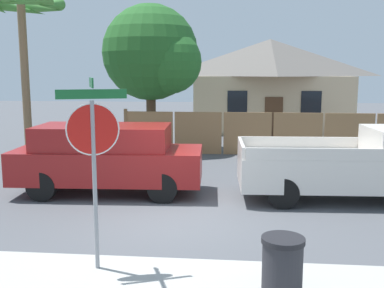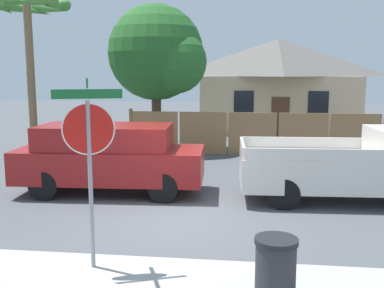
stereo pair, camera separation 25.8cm
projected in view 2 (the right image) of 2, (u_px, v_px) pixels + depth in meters
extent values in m
plane|color=#4C4F54|center=(173.00, 220.00, 9.87)|extent=(80.00, 80.00, 0.00)
cube|color=#997047|center=(155.00, 132.00, 18.08)|extent=(1.87, 0.06, 1.68)
cube|color=#997047|center=(203.00, 133.00, 17.84)|extent=(1.87, 0.06, 1.68)
cube|color=#997047|center=(252.00, 134.00, 17.61)|extent=(1.87, 0.06, 1.68)
cube|color=#997047|center=(303.00, 135.00, 17.38)|extent=(1.87, 0.06, 1.68)
cube|color=#997047|center=(355.00, 135.00, 17.14)|extent=(1.87, 0.06, 1.68)
cube|color=brown|center=(131.00, 131.00, 18.19)|extent=(0.12, 0.12, 1.78)
cube|color=beige|center=(276.00, 102.00, 25.92)|extent=(8.19, 6.82, 3.03)
pyramid|color=#5B5651|center=(278.00, 57.00, 25.52)|extent=(8.84, 7.36, 2.07)
cube|color=black|center=(244.00, 102.00, 22.74)|extent=(1.00, 0.04, 1.10)
cube|color=black|center=(318.00, 102.00, 22.30)|extent=(1.00, 0.04, 1.10)
cube|color=brown|center=(280.00, 117.00, 22.64)|extent=(0.90, 0.04, 2.00)
cylinder|color=brown|center=(157.00, 119.00, 18.99)|extent=(0.40, 0.40, 2.56)
sphere|color=#235B23|center=(156.00, 53.00, 18.56)|extent=(3.94, 3.94, 3.94)
sphere|color=#266326|center=(175.00, 62.00, 18.03)|extent=(2.56, 2.56, 2.56)
cylinder|color=brown|center=(31.00, 82.00, 16.01)|extent=(0.28, 0.28, 5.79)
cone|color=#428438|center=(55.00, 5.00, 15.47)|extent=(0.44, 1.90, 0.72)
cone|color=#428438|center=(52.00, 9.00, 16.40)|extent=(1.86, 1.33, 0.72)
cone|color=#428438|center=(25.00, 10.00, 16.52)|extent=(1.86, 1.33, 0.72)
cone|color=#428438|center=(29.00, 2.00, 14.67)|extent=(1.86, 1.33, 0.72)
cube|color=maroon|center=(111.00, 164.00, 12.04)|extent=(5.03, 2.10, 0.86)
cube|color=maroon|center=(105.00, 137.00, 11.93)|extent=(3.54, 1.88, 0.63)
cube|color=black|center=(167.00, 137.00, 11.81)|extent=(0.14, 1.65, 0.53)
cylinder|color=black|center=(171.00, 173.00, 12.80)|extent=(0.76, 0.22, 0.76)
cylinder|color=black|center=(163.00, 188.00, 11.17)|extent=(0.76, 0.22, 0.76)
cylinder|color=black|center=(66.00, 171.00, 13.02)|extent=(0.76, 0.22, 0.76)
cylinder|color=black|center=(44.00, 185.00, 11.40)|extent=(0.76, 0.22, 0.76)
cube|color=silver|center=(346.00, 171.00, 11.31)|extent=(5.37, 2.21, 0.83)
cube|color=silver|center=(304.00, 143.00, 12.20)|extent=(3.32, 0.24, 0.29)
cube|color=silver|center=(318.00, 155.00, 10.37)|extent=(3.32, 0.24, 0.29)
cube|color=silver|center=(243.00, 147.00, 11.41)|extent=(0.17, 1.87, 0.29)
cylinder|color=black|center=(276.00, 177.00, 12.35)|extent=(0.75, 0.22, 0.75)
cylinder|color=black|center=(284.00, 194.00, 10.63)|extent=(0.75, 0.22, 0.75)
cylinder|color=gray|center=(91.00, 186.00, 7.30)|extent=(0.07, 0.07, 2.78)
cylinder|color=red|center=(89.00, 129.00, 7.15)|extent=(0.75, 0.30, 0.80)
cylinder|color=white|center=(88.00, 129.00, 7.15)|extent=(0.79, 0.31, 0.84)
cube|color=#19602D|center=(87.00, 94.00, 7.06)|extent=(1.04, 0.41, 0.15)
cube|color=#19602D|center=(87.00, 82.00, 7.04)|extent=(0.37, 0.93, 0.15)
cylinder|color=#28282D|center=(276.00, 270.00, 6.47)|extent=(0.59, 0.59, 0.80)
cylinder|color=black|center=(276.00, 241.00, 6.40)|extent=(0.63, 0.63, 0.08)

